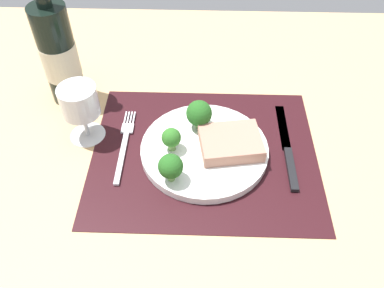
# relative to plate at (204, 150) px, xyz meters

# --- Properties ---
(ground_plane) EXTENTS (1.40, 1.10, 0.03)m
(ground_plane) POSITION_rel_plate_xyz_m (0.00, 0.00, -0.03)
(ground_plane) COLOR tan
(placemat) EXTENTS (0.43, 0.36, 0.00)m
(placemat) POSITION_rel_plate_xyz_m (0.00, 0.00, -0.01)
(placemat) COLOR black
(placemat) RESTS_ON ground_plane
(plate) EXTENTS (0.24, 0.24, 0.02)m
(plate) POSITION_rel_plate_xyz_m (0.00, 0.00, 0.00)
(plate) COLOR white
(plate) RESTS_ON placemat
(steak) EXTENTS (0.12, 0.11, 0.03)m
(steak) POSITION_rel_plate_xyz_m (0.05, 0.00, 0.02)
(steak) COLOR tan
(steak) RESTS_ON plate
(broccoli_back_left) EXTENTS (0.04, 0.04, 0.06)m
(broccoli_back_left) POSITION_rel_plate_xyz_m (-0.06, -0.08, 0.04)
(broccoli_back_left) COLOR #6B994C
(broccoli_back_left) RESTS_ON plate
(broccoli_near_steak) EXTENTS (0.04, 0.04, 0.05)m
(broccoli_near_steak) POSITION_rel_plate_xyz_m (-0.06, -0.01, 0.04)
(broccoli_near_steak) COLOR #5B8942
(broccoli_near_steak) RESTS_ON plate
(broccoli_near_fork) EXTENTS (0.05, 0.05, 0.06)m
(broccoli_near_fork) POSITION_rel_plate_xyz_m (-0.01, 0.06, 0.04)
(broccoli_near_fork) COLOR #6B994C
(broccoli_near_fork) RESTS_ON plate
(fork) EXTENTS (0.02, 0.19, 0.01)m
(fork) POSITION_rel_plate_xyz_m (-0.16, 0.01, -0.01)
(fork) COLOR silver
(fork) RESTS_ON placemat
(knife) EXTENTS (0.02, 0.23, 0.01)m
(knife) POSITION_rel_plate_xyz_m (0.16, 0.01, -0.00)
(knife) COLOR black
(knife) RESTS_ON placemat
(wine_bottle) EXTENTS (0.07, 0.07, 0.32)m
(wine_bottle) POSITION_rel_plate_xyz_m (-0.30, 0.16, 0.10)
(wine_bottle) COLOR black
(wine_bottle) RESTS_ON ground_plane
(wine_glass) EXTENTS (0.07, 0.07, 0.12)m
(wine_glass) POSITION_rel_plate_xyz_m (-0.23, 0.04, 0.07)
(wine_glass) COLOR silver
(wine_glass) RESTS_ON ground_plane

